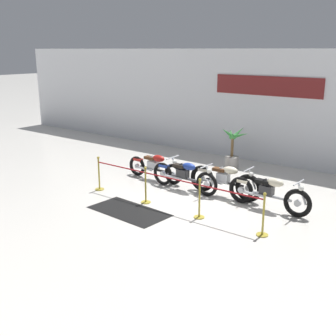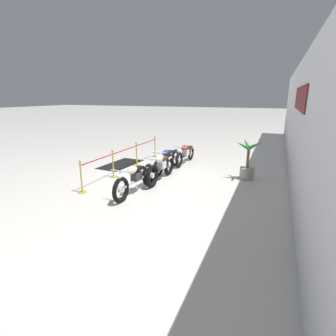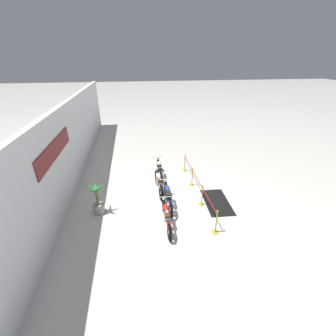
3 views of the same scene
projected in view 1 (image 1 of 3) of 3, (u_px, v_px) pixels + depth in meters
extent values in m
plane|color=silver|center=(193.00, 199.00, 12.19)|extent=(120.00, 120.00, 0.00)
cube|color=white|center=(273.00, 108.00, 15.52)|extent=(28.00, 0.25, 4.20)
cube|color=maroon|center=(267.00, 86.00, 15.33)|extent=(4.17, 0.04, 0.70)
torus|color=black|center=(173.00, 174.00, 13.41)|extent=(0.67, 0.12, 0.67)
torus|color=black|center=(137.00, 166.00, 14.34)|extent=(0.67, 0.12, 0.67)
cylinder|color=silver|center=(173.00, 174.00, 13.41)|extent=(0.16, 0.08, 0.16)
cylinder|color=silver|center=(137.00, 166.00, 14.34)|extent=(0.16, 0.08, 0.16)
cylinder|color=silver|center=(175.00, 166.00, 13.28)|extent=(0.30, 0.06, 0.59)
cube|color=silver|center=(153.00, 165.00, 13.86)|extent=(0.36, 0.23, 0.26)
cylinder|color=silver|center=(154.00, 159.00, 13.78)|extent=(0.18, 0.11, 0.24)
cylinder|color=silver|center=(152.00, 159.00, 13.83)|extent=(0.18, 0.11, 0.24)
cylinder|color=silver|center=(144.00, 168.00, 13.97)|extent=(0.70, 0.08, 0.07)
cube|color=black|center=(154.00, 169.00, 13.87)|extent=(1.25, 0.08, 0.06)
ellipsoid|color=#B21E19|center=(159.00, 158.00, 13.65)|extent=(0.46, 0.23, 0.22)
cube|color=#4C2D19|center=(150.00, 158.00, 13.88)|extent=(0.40, 0.21, 0.09)
cube|color=#B21E19|center=(138.00, 159.00, 14.25)|extent=(0.32, 0.17, 0.08)
cylinder|color=silver|center=(173.00, 157.00, 13.27)|extent=(0.05, 0.62, 0.04)
sphere|color=silver|center=(175.00, 162.00, 13.26)|extent=(0.14, 0.14, 0.14)
torus|color=black|center=(207.00, 184.00, 12.32)|extent=(0.73, 0.12, 0.73)
torus|color=black|center=(163.00, 174.00, 13.33)|extent=(0.73, 0.12, 0.73)
cylinder|color=silver|center=(207.00, 184.00, 12.32)|extent=(0.18, 0.08, 0.18)
cylinder|color=silver|center=(163.00, 174.00, 13.33)|extent=(0.18, 0.08, 0.18)
cylinder|color=silver|center=(210.00, 175.00, 12.19)|extent=(0.30, 0.06, 0.59)
cube|color=#2D2D30|center=(183.00, 173.00, 12.81)|extent=(0.37, 0.23, 0.26)
cylinder|color=#2D2D30|center=(184.00, 167.00, 12.73)|extent=(0.18, 0.11, 0.24)
cylinder|color=#2D2D30|center=(182.00, 167.00, 12.78)|extent=(0.18, 0.11, 0.24)
cylinder|color=silver|center=(172.00, 177.00, 12.93)|extent=(0.70, 0.09, 0.07)
cube|color=#47474C|center=(184.00, 178.00, 12.82)|extent=(1.34, 0.09, 0.06)
ellipsoid|color=navy|center=(189.00, 167.00, 12.60)|extent=(0.47, 0.23, 0.22)
cube|color=black|center=(179.00, 166.00, 12.83)|extent=(0.41, 0.21, 0.09)
cube|color=navy|center=(164.00, 166.00, 13.23)|extent=(0.32, 0.17, 0.08)
cylinder|color=silver|center=(207.00, 166.00, 12.18)|extent=(0.05, 0.62, 0.04)
sphere|color=silver|center=(209.00, 171.00, 12.17)|extent=(0.14, 0.14, 0.14)
torus|color=black|center=(248.00, 188.00, 11.85)|extent=(0.81, 0.16, 0.81)
torus|color=black|center=(202.00, 178.00, 12.72)|extent=(0.81, 0.16, 0.81)
cylinder|color=silver|center=(248.00, 188.00, 11.85)|extent=(0.19, 0.08, 0.19)
cylinder|color=silver|center=(202.00, 178.00, 12.72)|extent=(0.19, 0.08, 0.19)
cylinder|color=silver|center=(252.00, 179.00, 11.72)|extent=(0.30, 0.06, 0.59)
cube|color=silver|center=(223.00, 178.00, 12.27)|extent=(0.36, 0.23, 0.26)
cylinder|color=silver|center=(225.00, 171.00, 12.19)|extent=(0.18, 0.11, 0.24)
cylinder|color=silver|center=(222.00, 171.00, 12.24)|extent=(0.18, 0.11, 0.24)
cylinder|color=silver|center=(212.00, 181.00, 12.37)|extent=(0.70, 0.08, 0.07)
cube|color=black|center=(224.00, 182.00, 12.28)|extent=(1.23, 0.08, 0.06)
ellipsoid|color=beige|center=(231.00, 170.00, 12.07)|extent=(0.46, 0.23, 0.22)
cube|color=#4C2D19|center=(220.00, 170.00, 12.29)|extent=(0.40, 0.21, 0.09)
cube|color=beige|center=(204.00, 170.00, 12.62)|extent=(0.32, 0.17, 0.08)
cylinder|color=silver|center=(249.00, 169.00, 11.71)|extent=(0.05, 0.62, 0.04)
sphere|color=silver|center=(251.00, 174.00, 11.70)|extent=(0.14, 0.14, 0.14)
torus|color=black|center=(298.00, 203.00, 10.76)|extent=(0.76, 0.15, 0.76)
torus|color=black|center=(241.00, 190.00, 11.77)|extent=(0.76, 0.15, 0.76)
cylinder|color=silver|center=(298.00, 203.00, 10.76)|extent=(0.18, 0.09, 0.18)
cylinder|color=silver|center=(241.00, 190.00, 11.77)|extent=(0.18, 0.09, 0.18)
cylinder|color=silver|center=(302.00, 193.00, 10.63)|extent=(0.31, 0.07, 0.59)
cube|color=#2D2D30|center=(267.00, 190.00, 11.25)|extent=(0.37, 0.23, 0.26)
cylinder|color=#2D2D30|center=(269.00, 183.00, 11.17)|extent=(0.18, 0.12, 0.24)
cylinder|color=#2D2D30|center=(266.00, 183.00, 11.22)|extent=(0.18, 0.12, 0.24)
cylinder|color=silver|center=(254.00, 194.00, 11.37)|extent=(0.70, 0.09, 0.07)
cube|color=#ADAFB5|center=(268.00, 196.00, 11.26)|extent=(1.32, 0.11, 0.06)
ellipsoid|color=beige|center=(275.00, 183.00, 11.04)|extent=(0.47, 0.24, 0.22)
cube|color=black|center=(263.00, 181.00, 11.27)|extent=(0.41, 0.21, 0.09)
cube|color=beige|center=(243.00, 181.00, 11.67)|extent=(0.33, 0.17, 0.08)
cylinder|color=silver|center=(299.00, 183.00, 10.62)|extent=(0.06, 0.62, 0.04)
sphere|color=silver|center=(301.00, 188.00, 10.61)|extent=(0.14, 0.14, 0.14)
cylinder|color=gray|center=(232.00, 162.00, 15.29)|extent=(0.51, 0.51, 0.43)
cylinder|color=brown|center=(232.00, 147.00, 15.14)|extent=(0.10, 0.10, 0.74)
cone|color=#337F38|center=(240.00, 135.00, 14.88)|extent=(0.66, 0.24, 0.33)
cone|color=#337F38|center=(238.00, 132.00, 15.11)|extent=(0.35, 0.59, 0.49)
cone|color=#337F38|center=(231.00, 134.00, 15.21)|extent=(0.45, 0.47, 0.40)
cone|color=#337F38|center=(228.00, 133.00, 15.01)|extent=(0.47, 0.39, 0.47)
cone|color=#337F38|center=(233.00, 135.00, 14.80)|extent=(0.35, 0.54, 0.43)
cylinder|color=gold|center=(100.00, 189.00, 12.97)|extent=(0.28, 0.28, 0.03)
cylinder|color=gold|center=(99.00, 174.00, 12.84)|extent=(0.05, 0.05, 0.95)
sphere|color=gold|center=(98.00, 158.00, 12.70)|extent=(0.08, 0.08, 0.08)
cylinder|color=maroon|center=(121.00, 167.00, 12.19)|extent=(1.80, 0.04, 0.04)
cylinder|color=maroon|center=(171.00, 179.00, 11.11)|extent=(1.73, 0.04, 0.04)
cylinder|color=maroon|center=(230.00, 192.00, 10.06)|extent=(1.69, 0.04, 0.04)
cylinder|color=gold|center=(146.00, 202.00, 11.87)|extent=(0.28, 0.28, 0.03)
cylinder|color=gold|center=(146.00, 186.00, 11.74)|extent=(0.05, 0.05, 0.95)
sphere|color=gold|center=(145.00, 168.00, 11.60)|extent=(0.08, 0.08, 0.08)
cylinder|color=gold|center=(199.00, 217.00, 10.82)|extent=(0.28, 0.28, 0.03)
cylinder|color=gold|center=(199.00, 199.00, 10.68)|extent=(0.05, 0.05, 0.95)
sphere|color=gold|center=(200.00, 180.00, 10.54)|extent=(0.08, 0.08, 0.08)
cylinder|color=gold|center=(262.00, 235.00, 9.78)|extent=(0.28, 0.28, 0.03)
cylinder|color=gold|center=(263.00, 215.00, 9.65)|extent=(0.05, 0.05, 0.95)
sphere|color=gold|center=(265.00, 194.00, 9.51)|extent=(0.08, 0.08, 0.08)
cube|color=black|center=(129.00, 211.00, 11.23)|extent=(2.28, 1.26, 0.01)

